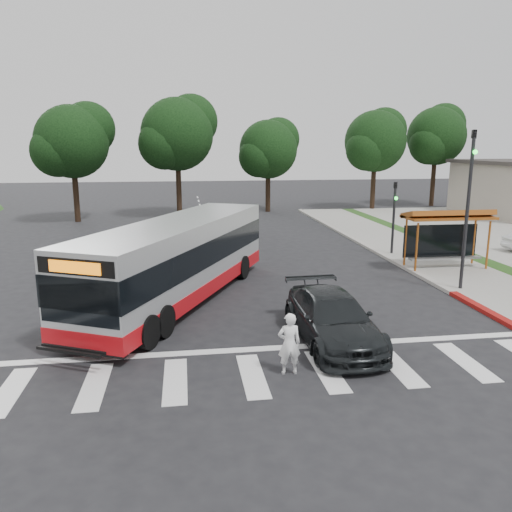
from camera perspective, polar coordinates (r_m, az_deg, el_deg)
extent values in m
plane|color=black|center=(18.02, -2.60, -6.59)|extent=(140.00, 140.00, 0.00)
cube|color=gray|center=(28.57, 18.19, 0.08)|extent=(4.00, 40.00, 0.12)
cube|color=#9E9991|center=(27.74, 14.49, -0.01)|extent=(0.30, 40.00, 0.15)
cube|color=maroon|center=(19.25, 25.99, -6.38)|extent=(0.32, 6.00, 0.15)
cube|color=silver|center=(13.42, -0.40, -13.48)|extent=(18.00, 2.60, 0.01)
cylinder|color=#A4541B|center=(24.30, 17.88, 0.93)|extent=(0.10, 0.10, 2.30)
cylinder|color=#A4541B|center=(26.08, 25.00, 1.11)|extent=(0.10, 0.10, 2.30)
cylinder|color=#A4541B|center=(25.36, 16.70, 1.47)|extent=(0.10, 0.10, 2.30)
cylinder|color=#A4541B|center=(27.07, 23.63, 1.61)|extent=(0.10, 0.10, 2.30)
cube|color=#A4541B|center=(25.45, 21.14, 4.16)|extent=(4.20, 1.60, 0.12)
cube|color=#A4541B|center=(25.48, 21.11, 4.51)|extent=(4.20, 1.32, 0.51)
cube|color=black|center=(26.16, 20.29, 1.65)|extent=(3.80, 0.06, 1.60)
cube|color=gray|center=(25.79, 20.79, -0.24)|extent=(3.60, 0.40, 0.08)
cylinder|color=black|center=(21.77, 22.98, 4.55)|extent=(0.14, 0.14, 6.50)
imported|color=black|center=(21.61, 23.60, 11.78)|extent=(0.16, 0.20, 1.00)
sphere|color=#19E533|center=(21.46, 23.78, 10.83)|extent=(0.18, 0.18, 0.18)
cylinder|color=black|center=(28.09, 15.44, 4.08)|extent=(0.14, 0.14, 4.00)
imported|color=black|center=(27.93, 15.62, 7.13)|extent=(0.16, 0.20, 1.00)
sphere|color=#19E533|center=(27.80, 15.73, 6.37)|extent=(0.18, 0.18, 0.18)
cylinder|color=black|center=(48.42, 13.24, 7.90)|extent=(0.44, 0.44, 4.40)
sphere|color=black|center=(48.29, 13.48, 12.63)|extent=(5.60, 5.60, 5.60)
sphere|color=black|center=(49.51, 14.41, 13.73)|extent=(4.20, 4.20, 4.20)
sphere|color=black|center=(47.29, 12.62, 11.83)|extent=(3.92, 3.92, 3.92)
cylinder|color=black|center=(53.14, 19.56, 8.02)|extent=(0.44, 0.44, 4.84)
sphere|color=black|center=(53.04, 19.91, 12.76)|extent=(5.60, 5.60, 5.60)
sphere|color=black|center=(54.33, 20.65, 13.84)|extent=(4.20, 4.20, 4.20)
sphere|color=black|center=(51.96, 19.24, 11.98)|extent=(3.92, 3.92, 3.92)
cylinder|color=black|center=(43.09, -8.81, 7.72)|extent=(0.44, 0.44, 4.84)
sphere|color=black|center=(42.96, -9.01, 13.57)|extent=(6.00, 6.00, 6.00)
sphere|color=black|center=(43.91, -7.43, 15.03)|extent=(4.50, 4.50, 4.50)
sphere|color=black|center=(42.22, -10.44, 12.50)|extent=(4.20, 4.20, 4.20)
cylinder|color=black|center=(45.76, 1.37, 7.57)|extent=(0.44, 0.44, 3.96)
sphere|color=black|center=(45.60, 1.40, 12.08)|extent=(5.20, 5.20, 5.20)
sphere|color=black|center=(46.55, 2.53, 13.19)|extent=(3.90, 3.90, 3.90)
sphere|color=black|center=(44.82, 0.36, 11.28)|extent=(3.64, 3.64, 3.64)
cylinder|color=black|center=(41.95, -19.88, 6.70)|extent=(0.44, 0.44, 4.40)
sphere|color=black|center=(41.79, -20.29, 12.15)|extent=(5.60, 5.60, 5.60)
sphere|color=black|center=(42.43, -18.64, 13.62)|extent=(4.20, 4.20, 4.20)
sphere|color=black|center=(41.32, -21.77, 11.07)|extent=(3.92, 3.92, 3.92)
imported|color=white|center=(13.23, 3.82, -9.96)|extent=(0.61, 0.40, 1.67)
imported|color=black|center=(15.44, 8.72, -7.07)|extent=(2.26, 5.23, 1.50)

